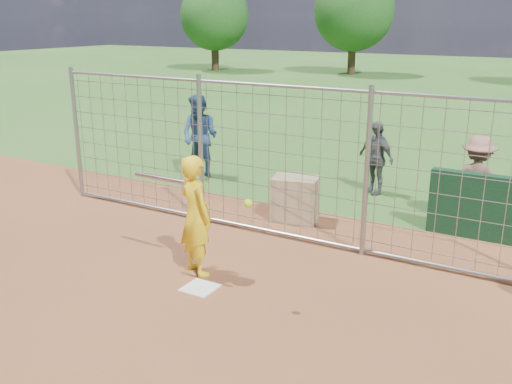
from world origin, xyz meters
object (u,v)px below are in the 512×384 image
Objects in this scene: batter at (196,216)px; bystander_c at (476,182)px; bystander_b at (376,158)px; equipment_bin at (295,199)px; bystander_a at (200,136)px.

batter is 5.02m from bystander_c.
bystander_b is (0.93, 4.99, -0.11)m from batter.
equipment_bin is (-2.83, -1.30, -0.40)m from bystander_c.
bystander_c is at bearing -0.40° from bystander_b.
bystander_a reaches higher than batter.
bystander_b is at bearing -26.21° from bystander_c.
batter reaches higher than bystander_c.
batter is 0.93× the size of bystander_a.
equipment_bin is (0.24, 2.68, -0.47)m from batter.
batter is 1.08× the size of bystander_c.
bystander_b is 0.94× the size of bystander_c.
bystander_b is at bearing -75.57° from batter.
bystander_a is at bearing -3.39° from bystander_c.
batter is 5.17m from bystander_a.
bystander_a is 3.59m from equipment_bin.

